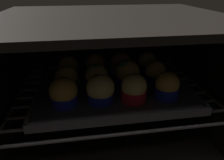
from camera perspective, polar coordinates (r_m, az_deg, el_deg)
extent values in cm
cube|color=black|center=(68.41, 0.08, -13.74)|extent=(59.00, 47.00, 1.50)
cube|color=black|center=(53.37, 0.11, 17.12)|extent=(59.00, 47.00, 1.50)
cube|color=black|center=(79.61, -2.49, 6.86)|extent=(59.00, 1.50, 34.00)
cube|color=black|center=(61.64, -27.35, -2.06)|extent=(1.50, 47.00, 34.00)
cube|color=black|center=(68.94, 24.43, 1.39)|extent=(1.50, 47.00, 34.00)
cylinder|color=#4C494C|center=(44.92, 4.03, -14.83)|extent=(54.00, 0.80, 0.80)
cylinder|color=#4C494C|center=(48.52, 2.78, -11.24)|extent=(54.00, 0.80, 0.80)
cylinder|color=#4C494C|center=(52.31, 1.74, -8.15)|extent=(54.00, 0.80, 0.80)
cylinder|color=#4C494C|center=(56.25, 0.85, -5.48)|extent=(54.00, 0.80, 0.80)
cylinder|color=#4C494C|center=(60.30, 0.09, -3.17)|extent=(54.00, 0.80, 0.80)
cylinder|color=#4C494C|center=(64.45, -0.57, -1.15)|extent=(54.00, 0.80, 0.80)
cylinder|color=#4C494C|center=(68.68, -1.15, 0.63)|extent=(54.00, 0.80, 0.80)
cylinder|color=#4C494C|center=(72.97, -1.66, 2.20)|extent=(54.00, 0.80, 0.80)
cylinder|color=#4C494C|center=(77.31, -2.12, 3.59)|extent=(54.00, 0.80, 0.80)
cylinder|color=#4C494C|center=(62.59, -25.22, -4.72)|extent=(0.80, 42.00, 0.80)
cylinder|color=#4C494C|center=(69.38, 22.70, -1.24)|extent=(0.80, 42.00, 0.80)
cube|color=#4C4C51|center=(60.37, 0.00, -2.05)|extent=(42.59, 33.89, 1.20)
cube|color=#4C4C51|center=(45.96, 3.26, -10.38)|extent=(42.59, 0.80, 1.00)
cube|color=#4C4C51|center=(74.85, -1.97, 4.55)|extent=(42.59, 0.80, 1.00)
cube|color=#4C4C51|center=(60.61, -19.93, -2.44)|extent=(0.80, 33.89, 1.00)
cube|color=#4C4C51|center=(66.08, 18.20, 0.21)|extent=(0.80, 33.89, 1.00)
cylinder|color=#1928B7|center=(51.77, -13.23, -5.25)|extent=(6.50, 6.50, 3.00)
sphere|color=gold|center=(50.64, -13.49, -3.00)|extent=(6.90, 6.90, 6.90)
sphere|color=#28702D|center=(49.76, -12.65, -0.81)|extent=(1.95, 1.95, 1.95)
cylinder|color=#1928B7|center=(51.60, -3.22, -4.63)|extent=(6.50, 6.50, 3.00)
sphere|color=#E0CC7A|center=(50.39, -3.29, -2.19)|extent=(7.08, 7.08, 7.08)
sphere|color=#1E6023|center=(49.18, -4.18, 0.53)|extent=(1.74, 1.74, 1.74)
cylinder|color=red|center=(52.63, 6.07, -4.10)|extent=(6.50, 6.50, 3.00)
sphere|color=#E0CC7A|center=(51.44, 6.19, -1.70)|extent=(6.51, 6.51, 6.51)
sphere|color=#28702D|center=(50.48, 6.48, 0.09)|extent=(2.42, 2.42, 2.42)
cylinder|color=#1928B7|center=(55.52, 14.98, -3.21)|extent=(6.50, 6.50, 3.00)
sphere|color=gold|center=(54.43, 15.27, -0.98)|extent=(6.32, 6.32, 6.32)
sphere|color=#19511E|center=(53.77, 15.70, 0.74)|extent=(2.55, 2.55, 2.55)
cylinder|color=#0C8C84|center=(58.77, -12.44, -1.23)|extent=(6.50, 6.50, 3.00)
sphere|color=gold|center=(57.77, -12.66, 0.85)|extent=(6.39, 6.39, 6.39)
sphere|color=#1E6023|center=(57.19, -12.60, 2.90)|extent=(2.21, 2.21, 2.21)
cylinder|color=#1928B7|center=(59.18, -4.26, -0.45)|extent=(6.50, 6.50, 3.00)
sphere|color=#E0CC7A|center=(58.30, -4.33, 1.35)|extent=(6.67, 6.67, 6.67)
sphere|color=#1E6023|center=(57.06, -4.38, 3.60)|extent=(2.24, 2.24, 2.24)
cylinder|color=#1928B7|center=(60.51, 4.36, 0.16)|extent=(6.50, 6.50, 3.00)
sphere|color=#DBBC60|center=(59.51, 4.44, 2.25)|extent=(7.12, 7.12, 7.12)
sphere|color=#28702D|center=(57.75, 3.32, 4.30)|extent=(2.59, 2.59, 2.59)
cylinder|color=#1928B7|center=(62.79, 11.92, 0.64)|extent=(6.50, 6.50, 3.00)
sphere|color=gold|center=(61.91, 12.10, 2.48)|extent=(6.40, 6.40, 6.40)
sphere|color=#19511E|center=(61.17, 12.25, 4.16)|extent=(2.25, 2.25, 2.25)
cylinder|color=#1928B7|center=(66.89, -11.98, 2.24)|extent=(6.50, 6.50, 3.00)
sphere|color=gold|center=(66.07, -12.16, 3.97)|extent=(6.46, 6.46, 6.46)
sphere|color=#19511E|center=(64.77, -12.31, 6.05)|extent=(1.69, 1.69, 1.69)
cylinder|color=#7A238C|center=(66.98, -4.62, 2.77)|extent=(6.50, 6.50, 3.00)
sphere|color=gold|center=(66.13, -4.69, 4.57)|extent=(6.57, 6.57, 6.57)
sphere|color=#28702D|center=(66.38, -4.79, 6.51)|extent=(2.16, 2.16, 2.16)
cylinder|color=silver|center=(68.06, 2.44, 3.22)|extent=(6.50, 6.50, 3.00)
sphere|color=gold|center=(67.25, 2.48, 4.96)|extent=(6.61, 6.61, 6.61)
sphere|color=#28702D|center=(66.91, 2.97, 7.06)|extent=(1.80, 1.80, 1.80)
cylinder|color=#1928B7|center=(69.78, 9.72, 3.45)|extent=(6.50, 6.50, 3.00)
sphere|color=#E0CC7A|center=(68.98, 9.85, 5.13)|extent=(6.39, 6.39, 6.39)
sphere|color=#28702D|center=(67.27, 10.56, 6.27)|extent=(1.77, 1.77, 1.77)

